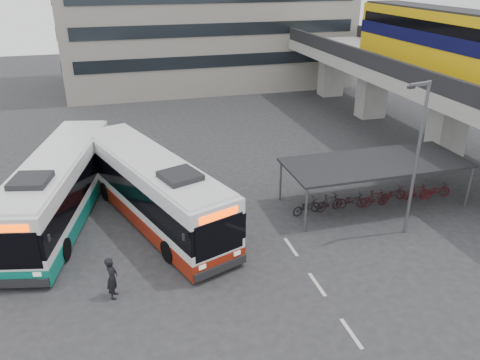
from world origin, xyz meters
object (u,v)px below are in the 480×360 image
object	(u,v)px
bus_main	(152,189)
bus_teal	(59,188)
pedestrian	(112,278)
lamp_post	(417,151)

from	to	relation	value
bus_main	bus_teal	world-z (taller)	bus_main
bus_teal	pedestrian	world-z (taller)	bus_teal
bus_teal	lamp_post	world-z (taller)	lamp_post
pedestrian	lamp_post	size ratio (longest dim) A/B	0.24
bus_main	lamp_post	bearing A→B (deg)	-42.29
bus_main	lamp_post	distance (m)	13.08
bus_main	pedestrian	world-z (taller)	bus_main
bus_main	bus_teal	distance (m)	4.87
pedestrian	bus_teal	bearing A→B (deg)	27.62
bus_main	pedestrian	distance (m)	6.57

